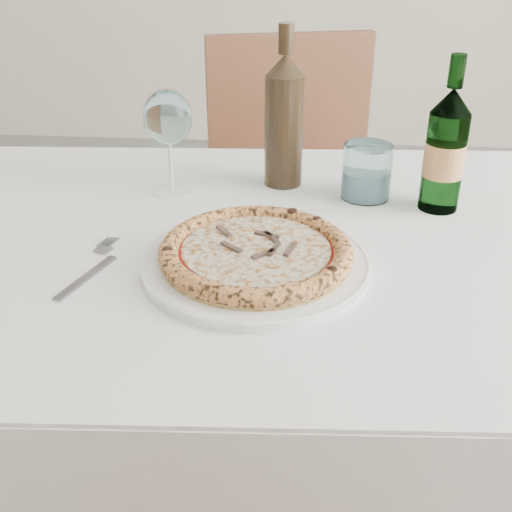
{
  "coord_description": "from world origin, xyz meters",
  "views": [
    {
      "loc": [
        -0.04,
        -0.66,
        1.23
      ],
      "look_at": [
        -0.1,
        0.16,
        0.78
      ],
      "focal_mm": 45.0,
      "sensor_mm": 36.0,
      "label": 1
    }
  ],
  "objects_px": {
    "tumbler": "(367,175)",
    "wine_glass": "(168,120)",
    "pizza": "(256,252)",
    "wine_bottle": "(284,119)",
    "chair_far": "(296,188)",
    "plate": "(256,263)",
    "beer_bottle": "(445,150)",
    "dining_table": "(261,283)"
  },
  "relations": [
    {
      "from": "tumbler",
      "to": "wine_glass",
      "type": "bearing_deg",
      "value": -178.59
    },
    {
      "from": "pizza",
      "to": "wine_bottle",
      "type": "bearing_deg",
      "value": 85.78
    },
    {
      "from": "chair_far",
      "to": "wine_bottle",
      "type": "distance_m",
      "value": 0.62
    },
    {
      "from": "plate",
      "to": "tumbler",
      "type": "xyz_separation_m",
      "value": [
        0.18,
        0.28,
        0.03
      ]
    },
    {
      "from": "tumbler",
      "to": "beer_bottle",
      "type": "relative_size",
      "value": 0.37
    },
    {
      "from": "pizza",
      "to": "wine_bottle",
      "type": "distance_m",
      "value": 0.35
    },
    {
      "from": "plate",
      "to": "tumbler",
      "type": "bearing_deg",
      "value": 57.59
    },
    {
      "from": "dining_table",
      "to": "chair_far",
      "type": "distance_m",
      "value": 0.77
    },
    {
      "from": "chair_far",
      "to": "wine_bottle",
      "type": "bearing_deg",
      "value": -92.09
    },
    {
      "from": "tumbler",
      "to": "beer_bottle",
      "type": "height_order",
      "value": "beer_bottle"
    },
    {
      "from": "dining_table",
      "to": "chair_far",
      "type": "relative_size",
      "value": 1.62
    },
    {
      "from": "beer_bottle",
      "to": "chair_far",
      "type": "bearing_deg",
      "value": 112.96
    },
    {
      "from": "chair_far",
      "to": "wine_glass",
      "type": "height_order",
      "value": "wine_glass"
    },
    {
      "from": "plate",
      "to": "wine_glass",
      "type": "distance_m",
      "value": 0.35
    },
    {
      "from": "wine_glass",
      "to": "tumbler",
      "type": "relative_size",
      "value": 1.94
    },
    {
      "from": "tumbler",
      "to": "chair_far",
      "type": "bearing_deg",
      "value": 103.23
    },
    {
      "from": "dining_table",
      "to": "wine_glass",
      "type": "relative_size",
      "value": 7.85
    },
    {
      "from": "dining_table",
      "to": "wine_glass",
      "type": "bearing_deg",
      "value": 136.11
    },
    {
      "from": "dining_table",
      "to": "tumbler",
      "type": "relative_size",
      "value": 15.24
    },
    {
      "from": "wine_glass",
      "to": "beer_bottle",
      "type": "xyz_separation_m",
      "value": [
        0.48,
        -0.03,
        -0.03
      ]
    },
    {
      "from": "dining_table",
      "to": "beer_bottle",
      "type": "relative_size",
      "value": 5.68
    },
    {
      "from": "wine_bottle",
      "to": "beer_bottle",
      "type": "bearing_deg",
      "value": -18.68
    },
    {
      "from": "dining_table",
      "to": "plate",
      "type": "bearing_deg",
      "value": -90.0
    },
    {
      "from": "dining_table",
      "to": "pizza",
      "type": "bearing_deg",
      "value": -90.0
    },
    {
      "from": "plate",
      "to": "beer_bottle",
      "type": "distance_m",
      "value": 0.4
    },
    {
      "from": "dining_table",
      "to": "chair_far",
      "type": "bearing_deg",
      "value": 86.68
    },
    {
      "from": "pizza",
      "to": "wine_glass",
      "type": "height_order",
      "value": "wine_glass"
    },
    {
      "from": "beer_bottle",
      "to": "wine_bottle",
      "type": "bearing_deg",
      "value": 161.32
    },
    {
      "from": "wine_bottle",
      "to": "chair_far",
      "type": "bearing_deg",
      "value": 87.91
    },
    {
      "from": "plate",
      "to": "tumbler",
      "type": "relative_size",
      "value": 3.41
    },
    {
      "from": "dining_table",
      "to": "beer_bottle",
      "type": "xyz_separation_m",
      "value": [
        0.3,
        0.14,
        0.19
      ]
    },
    {
      "from": "dining_table",
      "to": "wine_bottle",
      "type": "relative_size",
      "value": 5.12
    },
    {
      "from": "pizza",
      "to": "dining_table",
      "type": "bearing_deg",
      "value": 90.0
    },
    {
      "from": "chair_far",
      "to": "wine_bottle",
      "type": "height_order",
      "value": "wine_bottle"
    },
    {
      "from": "tumbler",
      "to": "wine_bottle",
      "type": "bearing_deg",
      "value": 160.44
    },
    {
      "from": "dining_table",
      "to": "wine_bottle",
      "type": "bearing_deg",
      "value": 84.0
    },
    {
      "from": "dining_table",
      "to": "wine_glass",
      "type": "distance_m",
      "value": 0.34
    },
    {
      "from": "chair_far",
      "to": "pizza",
      "type": "xyz_separation_m",
      "value": [
        -0.04,
        -0.85,
        0.25
      ]
    },
    {
      "from": "beer_bottle",
      "to": "wine_bottle",
      "type": "relative_size",
      "value": 0.9
    },
    {
      "from": "dining_table",
      "to": "wine_bottle",
      "type": "height_order",
      "value": "wine_bottle"
    },
    {
      "from": "chair_far",
      "to": "beer_bottle",
      "type": "distance_m",
      "value": 0.74
    },
    {
      "from": "pizza",
      "to": "wine_bottle",
      "type": "height_order",
      "value": "wine_bottle"
    }
  ]
}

